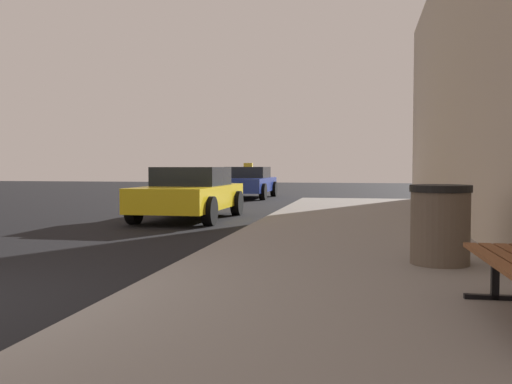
% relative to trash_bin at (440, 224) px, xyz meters
% --- Properties ---
extents(sidewalk, '(4.00, 32.00, 0.15)m').
position_rel_trash_bin_xyz_m(sidewalk, '(-1.05, -2.60, -0.54)').
color(sidewalk, gray).
rests_on(sidewalk, ground_plane).
extents(trash_bin, '(0.70, 0.70, 0.92)m').
position_rel_trash_bin_xyz_m(trash_bin, '(0.00, 0.00, 0.00)').
color(trash_bin, brown).
rests_on(trash_bin, sidewalk).
extents(car_yellow, '(1.96, 4.12, 1.27)m').
position_rel_trash_bin_xyz_m(car_yellow, '(-5.02, 6.24, 0.03)').
color(car_yellow, yellow).
rests_on(car_yellow, ground_plane).
extents(car_blue, '(2.01, 4.07, 1.43)m').
position_rel_trash_bin_xyz_m(car_blue, '(-5.55, 15.53, 0.03)').
color(car_blue, '#233899').
rests_on(car_blue, ground_plane).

